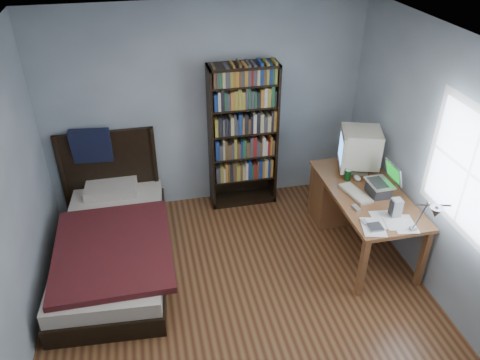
{
  "coord_description": "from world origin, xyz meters",
  "views": [
    {
      "loc": [
        -0.71,
        -3.0,
        3.47
      ],
      "look_at": [
        0.15,
        0.9,
        0.97
      ],
      "focal_mm": 35.0,
      "sensor_mm": 36.0,
      "label": 1
    }
  ],
  "objects_px": {
    "speaker": "(396,208)",
    "soda_can": "(348,175)",
    "bookshelf": "(243,137)",
    "keyboard": "(355,193)",
    "laptop": "(381,186)",
    "bed": "(113,240)",
    "desk": "(347,195)",
    "desk_lamp": "(433,213)",
    "crt_monitor": "(358,148)"
  },
  "relations": [
    {
      "from": "speaker",
      "to": "bed",
      "type": "height_order",
      "value": "bed"
    },
    {
      "from": "desk_lamp",
      "to": "soda_can",
      "type": "bearing_deg",
      "value": 95.74
    },
    {
      "from": "desk",
      "to": "bed",
      "type": "xyz_separation_m",
      "value": [
        -2.71,
        -0.05,
        -0.16
      ]
    },
    {
      "from": "desk",
      "to": "bookshelf",
      "type": "height_order",
      "value": "bookshelf"
    },
    {
      "from": "bookshelf",
      "to": "speaker",
      "type": "bearing_deg",
      "value": -54.61
    },
    {
      "from": "desk",
      "to": "speaker",
      "type": "distance_m",
      "value": 0.97
    },
    {
      "from": "laptop",
      "to": "bookshelf",
      "type": "relative_size",
      "value": 0.2
    },
    {
      "from": "bookshelf",
      "to": "soda_can",
      "type": "bearing_deg",
      "value": -43.06
    },
    {
      "from": "soda_can",
      "to": "keyboard",
      "type": "bearing_deg",
      "value": -96.59
    },
    {
      "from": "crt_monitor",
      "to": "bookshelf",
      "type": "xyz_separation_m",
      "value": [
        -1.15,
        0.73,
        -0.11
      ]
    },
    {
      "from": "desk",
      "to": "laptop",
      "type": "xyz_separation_m",
      "value": [
        0.1,
        -0.49,
        0.42
      ]
    },
    {
      "from": "desk_lamp",
      "to": "soda_can",
      "type": "height_order",
      "value": "desk_lamp"
    },
    {
      "from": "speaker",
      "to": "desk_lamp",
      "type": "bearing_deg",
      "value": -92.18
    },
    {
      "from": "keyboard",
      "to": "soda_can",
      "type": "relative_size",
      "value": 3.28
    },
    {
      "from": "keyboard",
      "to": "bookshelf",
      "type": "distance_m",
      "value": 1.54
    },
    {
      "from": "desk",
      "to": "laptop",
      "type": "distance_m",
      "value": 0.65
    },
    {
      "from": "desk",
      "to": "speaker",
      "type": "xyz_separation_m",
      "value": [
        0.07,
        -0.87,
        0.41
      ]
    },
    {
      "from": "desk_lamp",
      "to": "bed",
      "type": "distance_m",
      "value": 3.21
    },
    {
      "from": "desk_lamp",
      "to": "bed",
      "type": "bearing_deg",
      "value": 152.7
    },
    {
      "from": "laptop",
      "to": "speaker",
      "type": "relative_size",
      "value": 1.88
    },
    {
      "from": "desk_lamp",
      "to": "bookshelf",
      "type": "distance_m",
      "value": 2.5
    },
    {
      "from": "bookshelf",
      "to": "laptop",
      "type": "bearing_deg",
      "value": -46.48
    },
    {
      "from": "keyboard",
      "to": "speaker",
      "type": "relative_size",
      "value": 2.13
    },
    {
      "from": "speaker",
      "to": "soda_can",
      "type": "distance_m",
      "value": 0.75
    },
    {
      "from": "desk",
      "to": "bookshelf",
      "type": "bearing_deg",
      "value": 145.1
    },
    {
      "from": "desk",
      "to": "soda_can",
      "type": "xyz_separation_m",
      "value": [
        -0.11,
        -0.15,
        0.38
      ]
    },
    {
      "from": "keyboard",
      "to": "soda_can",
      "type": "xyz_separation_m",
      "value": [
        0.03,
        0.29,
        0.05
      ]
    },
    {
      "from": "crt_monitor",
      "to": "bed",
      "type": "xyz_separation_m",
      "value": [
        -2.78,
        -0.08,
        -0.76
      ]
    },
    {
      "from": "crt_monitor",
      "to": "bookshelf",
      "type": "relative_size",
      "value": 0.31
    },
    {
      "from": "desk",
      "to": "speaker",
      "type": "relative_size",
      "value": 7.97
    },
    {
      "from": "laptop",
      "to": "soda_can",
      "type": "distance_m",
      "value": 0.4
    },
    {
      "from": "crt_monitor",
      "to": "keyboard",
      "type": "relative_size",
      "value": 1.37
    },
    {
      "from": "keyboard",
      "to": "bookshelf",
      "type": "relative_size",
      "value": 0.22
    },
    {
      "from": "keyboard",
      "to": "laptop",
      "type": "bearing_deg",
      "value": -24.37
    },
    {
      "from": "desk_lamp",
      "to": "keyboard",
      "type": "xyz_separation_m",
      "value": [
        -0.16,
        1.02,
        -0.44
      ]
    },
    {
      "from": "desk_lamp",
      "to": "keyboard",
      "type": "height_order",
      "value": "desk_lamp"
    },
    {
      "from": "keyboard",
      "to": "speaker",
      "type": "bearing_deg",
      "value": -76.04
    },
    {
      "from": "soda_can",
      "to": "bookshelf",
      "type": "distance_m",
      "value": 1.34
    },
    {
      "from": "desk",
      "to": "desk_lamp",
      "type": "bearing_deg",
      "value": -89.24
    },
    {
      "from": "desk_lamp",
      "to": "bookshelf",
      "type": "bearing_deg",
      "value": 116.51
    },
    {
      "from": "crt_monitor",
      "to": "laptop",
      "type": "xyz_separation_m",
      "value": [
        0.03,
        -0.52,
        -0.18
      ]
    },
    {
      "from": "bed",
      "to": "desk",
      "type": "bearing_deg",
      "value": 1.11
    },
    {
      "from": "soda_can",
      "to": "desk",
      "type": "bearing_deg",
      "value": 53.78
    },
    {
      "from": "laptop",
      "to": "crt_monitor",
      "type": "bearing_deg",
      "value": 93.8
    },
    {
      "from": "laptop",
      "to": "bookshelf",
      "type": "bearing_deg",
      "value": 133.52
    },
    {
      "from": "laptop",
      "to": "desk",
      "type": "bearing_deg",
      "value": 101.5
    },
    {
      "from": "bookshelf",
      "to": "bed",
      "type": "xyz_separation_m",
      "value": [
        -1.62,
        -0.81,
        -0.66
      ]
    },
    {
      "from": "desk",
      "to": "laptop",
      "type": "relative_size",
      "value": 4.24
    },
    {
      "from": "speaker",
      "to": "soda_can",
      "type": "relative_size",
      "value": 1.54
    },
    {
      "from": "bookshelf",
      "to": "bed",
      "type": "distance_m",
      "value": 1.93
    }
  ]
}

